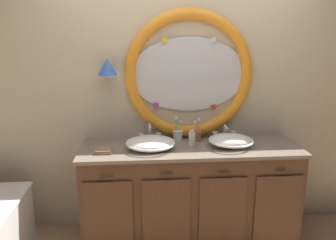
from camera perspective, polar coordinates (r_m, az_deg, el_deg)
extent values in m
cube|color=beige|center=(3.23, 2.02, 4.26)|extent=(6.40, 0.08, 2.60)
ellipsoid|color=silver|center=(3.16, 3.45, 7.49)|extent=(1.07, 0.02, 0.67)
torus|color=orange|center=(3.15, 3.46, 7.48)|extent=(1.17, 0.10, 1.17)
cube|color=green|center=(3.27, 12.84, 6.92)|extent=(0.05, 0.01, 0.05)
cube|color=silver|center=(3.16, 7.54, 13.01)|extent=(0.05, 0.01, 0.05)
cube|color=yellow|center=(3.10, -0.55, 13.08)|extent=(0.05, 0.01, 0.05)
cube|color=red|center=(3.12, -6.36, 7.13)|extent=(0.05, 0.01, 0.05)
cube|color=purple|center=(3.17, -1.99, 2.41)|extent=(0.05, 0.01, 0.05)
cube|color=red|center=(3.24, 7.51, 2.13)|extent=(0.05, 0.01, 0.05)
cylinder|color=#4C3823|center=(3.10, -9.97, 9.11)|extent=(0.02, 0.09, 0.02)
cone|color=blue|center=(3.05, -10.04, 8.65)|extent=(0.17, 0.17, 0.14)
cube|color=brown|center=(3.22, 3.61, -12.19)|extent=(1.89, 0.56, 0.86)
cube|color=gray|center=(3.04, 3.74, -4.67)|extent=(1.93, 0.60, 0.03)
cube|color=gray|center=(3.32, 3.06, -4.35)|extent=(1.89, 0.02, 0.11)
cube|color=brown|center=(2.97, -9.81, -15.81)|extent=(0.40, 0.02, 0.66)
cylinder|color=#422D1E|center=(2.79, -10.16, -9.34)|extent=(0.10, 0.01, 0.01)
cube|color=brown|center=(2.96, -0.30, -15.66)|extent=(0.40, 0.02, 0.66)
cylinder|color=#422D1E|center=(2.78, -0.29, -9.17)|extent=(0.10, 0.01, 0.01)
cube|color=brown|center=(3.03, 8.99, -15.12)|extent=(0.40, 0.02, 0.66)
cylinder|color=#422D1E|center=(2.85, 9.34, -8.75)|extent=(0.10, 0.01, 0.01)
cube|color=brown|center=(3.16, 17.61, -14.28)|extent=(0.40, 0.02, 0.66)
cylinder|color=#422D1E|center=(3.00, 18.25, -8.14)|extent=(0.10, 0.01, 0.01)
ellipsoid|color=white|center=(2.96, -2.91, -3.85)|extent=(0.41, 0.32, 0.10)
torus|color=white|center=(2.96, -2.91, -3.80)|extent=(0.43, 0.43, 0.02)
cylinder|color=silver|center=(2.96, -2.91, -3.80)|extent=(0.03, 0.03, 0.01)
ellipsoid|color=white|center=(3.06, 10.38, -3.38)|extent=(0.37, 0.27, 0.11)
torus|color=white|center=(3.06, 10.38, -3.33)|extent=(0.39, 0.39, 0.02)
cylinder|color=silver|center=(3.06, 10.38, -3.33)|extent=(0.03, 0.03, 0.01)
cylinder|color=silver|center=(3.20, -3.02, -3.19)|extent=(0.05, 0.05, 0.02)
cylinder|color=silver|center=(3.18, -3.04, -1.91)|extent=(0.02, 0.02, 0.13)
sphere|color=silver|center=(3.16, -3.06, -0.77)|extent=(0.03, 0.03, 0.03)
cylinder|color=silver|center=(3.11, -3.03, -1.05)|extent=(0.02, 0.11, 0.02)
cylinder|color=silver|center=(3.19, -4.43, -2.88)|extent=(0.04, 0.04, 0.06)
cylinder|color=silver|center=(3.20, -1.63, -2.82)|extent=(0.04, 0.04, 0.06)
cube|color=silver|center=(3.18, -4.44, -2.30)|extent=(0.05, 0.01, 0.01)
cube|color=silver|center=(3.19, -1.63, -2.24)|extent=(0.05, 0.01, 0.01)
cylinder|color=silver|center=(3.29, 9.31, -2.86)|extent=(0.05, 0.05, 0.02)
cylinder|color=silver|center=(3.27, 9.35, -1.84)|extent=(0.02, 0.02, 0.10)
sphere|color=silver|center=(3.26, 9.39, -0.98)|extent=(0.03, 0.03, 0.03)
cylinder|color=silver|center=(3.21, 9.62, -1.24)|extent=(0.02, 0.11, 0.02)
cylinder|color=silver|center=(3.27, 7.81, -2.58)|extent=(0.04, 0.04, 0.06)
cylinder|color=silver|center=(3.31, 10.82, -2.48)|extent=(0.04, 0.04, 0.06)
cube|color=silver|center=(3.26, 7.83, -2.00)|extent=(0.05, 0.01, 0.01)
cube|color=silver|center=(3.30, 10.85, -1.92)|extent=(0.05, 0.01, 0.01)
cylinder|color=white|center=(3.20, 1.64, -2.54)|extent=(0.09, 0.09, 0.09)
torus|color=white|center=(3.18, 1.65, -1.78)|extent=(0.09, 0.09, 0.01)
cylinder|color=orange|center=(3.19, 2.09, -1.77)|extent=(0.01, 0.04, 0.15)
cube|color=white|center=(3.17, 2.10, -0.26)|extent=(0.02, 0.02, 0.03)
cylinder|color=#19ADB2|center=(3.18, 1.33, -1.48)|extent=(0.01, 0.04, 0.19)
cube|color=white|center=(3.15, 1.34, 0.35)|extent=(0.02, 0.02, 0.02)
cylinder|color=#996647|center=(3.18, 4.78, -2.67)|extent=(0.08, 0.08, 0.09)
torus|color=#996647|center=(3.17, 4.80, -1.90)|extent=(0.09, 0.09, 0.01)
cylinder|color=pink|center=(3.17, 5.07, -1.67)|extent=(0.03, 0.03, 0.18)
cube|color=white|center=(3.14, 5.11, 0.11)|extent=(0.02, 0.03, 0.03)
cylinder|color=orange|center=(3.17, 4.47, -1.90)|extent=(0.02, 0.04, 0.15)
cube|color=white|center=(3.15, 4.51, -0.36)|extent=(0.02, 0.02, 0.03)
cylinder|color=#EFE5C6|center=(3.02, 3.98, -3.24)|extent=(0.06, 0.06, 0.13)
cylinder|color=silver|center=(3.00, 4.01, -1.90)|extent=(0.03, 0.03, 0.02)
cylinder|color=silver|center=(2.98, 4.06, -1.74)|extent=(0.01, 0.04, 0.01)
cube|color=#936B56|center=(2.94, -10.66, -5.16)|extent=(0.14, 0.14, 0.02)
cube|color=#936B56|center=(2.93, -10.68, -4.88)|extent=(0.14, 0.13, 0.02)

